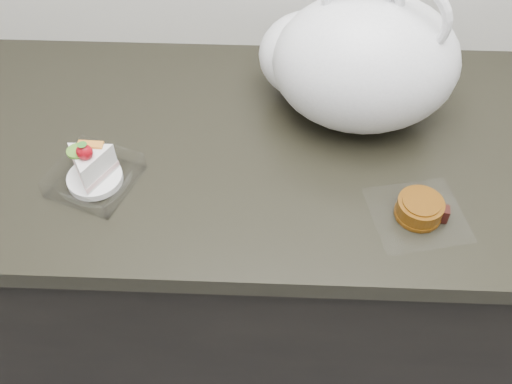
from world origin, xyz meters
name	(u,v)px	position (x,y,z in m)	size (l,w,h in m)	color
counter	(298,268)	(0.00, 1.69, 0.45)	(2.04, 0.64, 0.90)	black
cake_tray	(93,172)	(-0.39, 1.57, 0.93)	(0.17, 0.17, 0.11)	white
mooncake_wrap	(420,210)	(0.18, 1.52, 0.91)	(0.19, 0.18, 0.04)	white
plastic_bag	(354,61)	(0.07, 1.78, 1.03)	(0.43, 0.37, 0.32)	white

